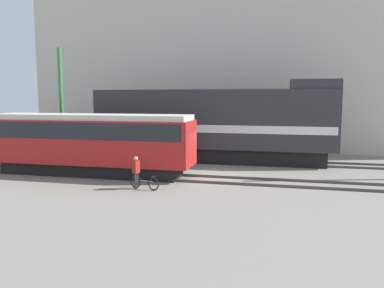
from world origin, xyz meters
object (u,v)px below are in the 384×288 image
object	(u,v)px
freight_locomotive	(214,124)
utility_pole_left	(62,106)
streetcar	(90,140)
bicycle	(144,183)
person	(136,169)

from	to	relation	value
freight_locomotive	utility_pole_left	world-z (taller)	utility_pole_left
freight_locomotive	streetcar	world-z (taller)	freight_locomotive
bicycle	utility_pole_left	bearing A→B (deg)	144.34
bicycle	utility_pole_left	size ratio (longest dim) A/B	0.21
streetcar	person	distance (m)	4.75
freight_locomotive	person	bearing A→B (deg)	-104.69
streetcar	person	bearing A→B (deg)	-34.81
freight_locomotive	bicycle	bearing A→B (deg)	-102.30
streetcar	freight_locomotive	bearing A→B (deg)	44.82
person	streetcar	bearing A→B (deg)	145.19
freight_locomotive	person	xyz separation A→B (m)	(-2.28, -8.71, -1.62)
freight_locomotive	streetcar	distance (m)	8.62
freight_locomotive	utility_pole_left	bearing A→B (deg)	-162.71
freight_locomotive	utility_pole_left	size ratio (longest dim) A/B	2.13
person	bicycle	bearing A→B (deg)	7.61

